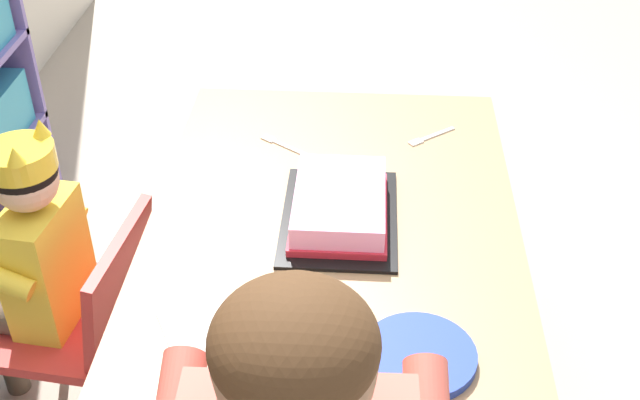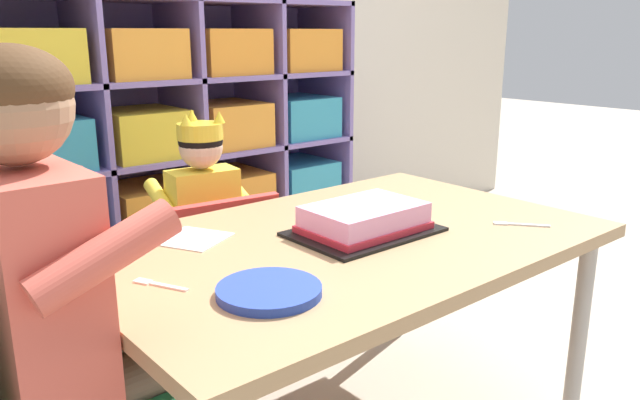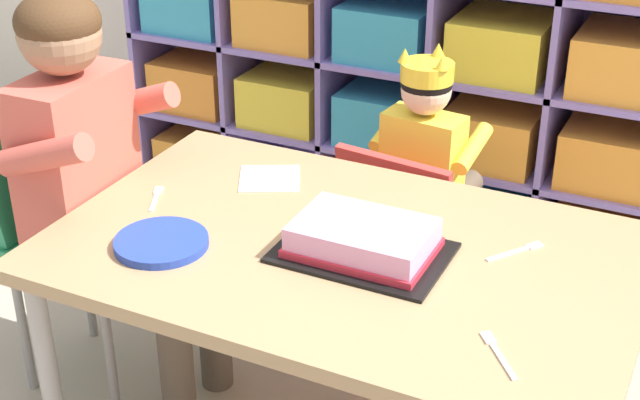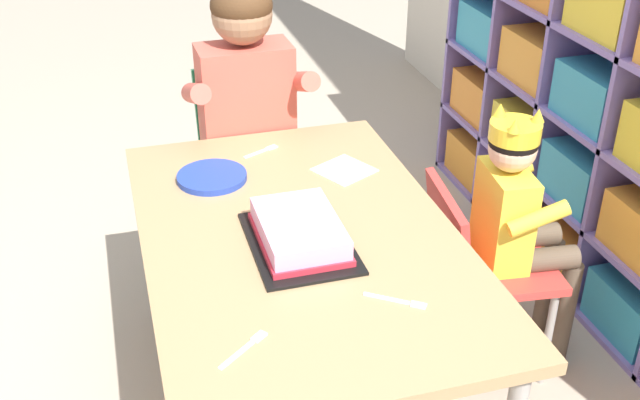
{
  "view_description": "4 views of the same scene",
  "coord_description": "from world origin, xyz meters",
  "px_view_note": "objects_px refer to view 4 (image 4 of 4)",
  "views": [
    {
      "loc": [
        -1.34,
        -0.06,
        1.63
      ],
      "look_at": [
        -0.01,
        0.03,
        0.67
      ],
      "focal_mm": 45.78,
      "sensor_mm": 36.0,
      "label": 1
    },
    {
      "loc": [
        -0.97,
        -1.06,
        1.06
      ],
      "look_at": [
        0.0,
        0.1,
        0.65
      ],
      "focal_mm": 34.92,
      "sensor_mm": 36.0,
      "label": 2
    },
    {
      "loc": [
        0.68,
        -1.52,
        1.56
      ],
      "look_at": [
        -0.05,
        -0.02,
        0.69
      ],
      "focal_mm": 51.31,
      "sensor_mm": 36.0,
      "label": 3
    },
    {
      "loc": [
        1.61,
        -0.41,
        1.64
      ],
      "look_at": [
        0.06,
        0.04,
        0.71
      ],
      "focal_mm": 43.3,
      "sensor_mm": 36.0,
      "label": 4
    }
  ],
  "objects_px": {
    "child_with_crown": "(519,211)",
    "classroom_chair_adult_side": "(246,154)",
    "fork_by_napkin": "(246,347)",
    "fork_near_cake_tray": "(399,301)",
    "classroom_chair_blue": "(478,259)",
    "activity_table": "(300,250)",
    "paper_plate_stack": "(212,177)",
    "fork_scattered_mid_table": "(263,151)",
    "adult_helper_seated": "(251,112)",
    "birthday_cake_on_tray": "(299,233)"
  },
  "relations": [
    {
      "from": "child_with_crown",
      "to": "fork_scattered_mid_table",
      "type": "relative_size",
      "value": 7.06
    },
    {
      "from": "fork_by_napkin",
      "to": "paper_plate_stack",
      "type": "bearing_deg",
      "value": -131.82
    },
    {
      "from": "activity_table",
      "to": "paper_plate_stack",
      "type": "height_order",
      "value": "paper_plate_stack"
    },
    {
      "from": "classroom_chair_blue",
      "to": "adult_helper_seated",
      "type": "relative_size",
      "value": 0.57
    },
    {
      "from": "classroom_chair_blue",
      "to": "activity_table",
      "type": "bearing_deg",
      "value": 101.86
    },
    {
      "from": "paper_plate_stack",
      "to": "fork_scattered_mid_table",
      "type": "height_order",
      "value": "paper_plate_stack"
    },
    {
      "from": "adult_helper_seated",
      "to": "birthday_cake_on_tray",
      "type": "xyz_separation_m",
      "value": [
        0.7,
        -0.02,
        -0.03
      ]
    },
    {
      "from": "classroom_chair_blue",
      "to": "fork_scattered_mid_table",
      "type": "relative_size",
      "value": 5.05
    },
    {
      "from": "classroom_chair_adult_side",
      "to": "fork_scattered_mid_table",
      "type": "height_order",
      "value": "classroom_chair_adult_side"
    },
    {
      "from": "activity_table",
      "to": "fork_scattered_mid_table",
      "type": "relative_size",
      "value": 10.54
    },
    {
      "from": "activity_table",
      "to": "adult_helper_seated",
      "type": "distance_m",
      "value": 0.66
    },
    {
      "from": "fork_near_cake_tray",
      "to": "fork_by_napkin",
      "type": "bearing_deg",
      "value": 44.67
    },
    {
      "from": "classroom_chair_blue",
      "to": "fork_near_cake_tray",
      "type": "distance_m",
      "value": 0.61
    },
    {
      "from": "classroom_chair_adult_side",
      "to": "fork_scattered_mid_table",
      "type": "bearing_deg",
      "value": -90.3
    },
    {
      "from": "adult_helper_seated",
      "to": "fork_scattered_mid_table",
      "type": "distance_m",
      "value": 0.17
    },
    {
      "from": "birthday_cake_on_tray",
      "to": "fork_by_napkin",
      "type": "distance_m",
      "value": 0.4
    },
    {
      "from": "child_with_crown",
      "to": "birthday_cake_on_tray",
      "type": "height_order",
      "value": "child_with_crown"
    },
    {
      "from": "classroom_chair_adult_side",
      "to": "classroom_chair_blue",
      "type": "bearing_deg",
      "value": -54.13
    },
    {
      "from": "birthday_cake_on_tray",
      "to": "fork_scattered_mid_table",
      "type": "xyz_separation_m",
      "value": [
        -0.54,
        0.03,
        -0.03
      ]
    },
    {
      "from": "child_with_crown",
      "to": "adult_helper_seated",
      "type": "height_order",
      "value": "adult_helper_seated"
    },
    {
      "from": "activity_table",
      "to": "classroom_chair_adult_side",
      "type": "distance_m",
      "value": 0.77
    },
    {
      "from": "fork_scattered_mid_table",
      "to": "fork_near_cake_tray",
      "type": "bearing_deg",
      "value": 73.13
    },
    {
      "from": "paper_plate_stack",
      "to": "birthday_cake_on_tray",
      "type": "bearing_deg",
      "value": 21.37
    },
    {
      "from": "activity_table",
      "to": "classroom_chair_blue",
      "type": "xyz_separation_m",
      "value": [
        -0.05,
        0.55,
        -0.17
      ]
    },
    {
      "from": "classroom_chair_adult_side",
      "to": "fork_scattered_mid_table",
      "type": "xyz_separation_m",
      "value": [
        0.28,
        0.0,
        0.14
      ]
    },
    {
      "from": "classroom_chair_blue",
      "to": "fork_scattered_mid_table",
      "type": "distance_m",
      "value": 0.73
    },
    {
      "from": "paper_plate_stack",
      "to": "fork_scattered_mid_table",
      "type": "bearing_deg",
      "value": 127.82
    },
    {
      "from": "classroom_chair_adult_side",
      "to": "paper_plate_stack",
      "type": "xyz_separation_m",
      "value": [
        0.42,
        -0.18,
        0.15
      ]
    },
    {
      "from": "child_with_crown",
      "to": "classroom_chair_adult_side",
      "type": "bearing_deg",
      "value": 48.42
    },
    {
      "from": "child_with_crown",
      "to": "fork_scattered_mid_table",
      "type": "distance_m",
      "value": 0.79
    },
    {
      "from": "classroom_chair_blue",
      "to": "birthday_cake_on_tray",
      "type": "height_order",
      "value": "birthday_cake_on_tray"
    },
    {
      "from": "classroom_chair_blue",
      "to": "adult_helper_seated",
      "type": "bearing_deg",
      "value": 48.86
    },
    {
      "from": "activity_table",
      "to": "child_with_crown",
      "type": "distance_m",
      "value": 0.66
    },
    {
      "from": "classroom_chair_blue",
      "to": "paper_plate_stack",
      "type": "xyz_separation_m",
      "value": [
        -0.3,
        -0.72,
        0.23
      ]
    },
    {
      "from": "adult_helper_seated",
      "to": "fork_near_cake_tray",
      "type": "relative_size",
      "value": 8.28
    },
    {
      "from": "classroom_chair_adult_side",
      "to": "fork_by_napkin",
      "type": "relative_size",
      "value": 6.07
    },
    {
      "from": "fork_near_cake_tray",
      "to": "fork_scattered_mid_table",
      "type": "bearing_deg",
      "value": -45.69
    },
    {
      "from": "activity_table",
      "to": "adult_helper_seated",
      "type": "xyz_separation_m",
      "value": [
        -0.65,
        0.01,
        0.12
      ]
    },
    {
      "from": "paper_plate_stack",
      "to": "classroom_chair_blue",
      "type": "bearing_deg",
      "value": 67.52
    },
    {
      "from": "fork_by_napkin",
      "to": "fork_near_cake_tray",
      "type": "distance_m",
      "value": 0.36
    },
    {
      "from": "activity_table",
      "to": "classroom_chair_blue",
      "type": "distance_m",
      "value": 0.58
    },
    {
      "from": "paper_plate_stack",
      "to": "fork_by_napkin",
      "type": "relative_size",
      "value": 1.68
    },
    {
      "from": "fork_scattered_mid_table",
      "to": "fork_by_napkin",
      "type": "xyz_separation_m",
      "value": [
        0.88,
        -0.23,
        0.0
      ]
    },
    {
      "from": "activity_table",
      "to": "classroom_chair_adult_side",
      "type": "height_order",
      "value": "classroom_chair_adult_side"
    },
    {
      "from": "fork_by_napkin",
      "to": "fork_near_cake_tray",
      "type": "height_order",
      "value": "same"
    },
    {
      "from": "child_with_crown",
      "to": "paper_plate_stack",
      "type": "xyz_separation_m",
      "value": [
        -0.31,
        -0.82,
        0.08
      ]
    },
    {
      "from": "child_with_crown",
      "to": "classroom_chair_adult_side",
      "type": "distance_m",
      "value": 0.98
    },
    {
      "from": "paper_plate_stack",
      "to": "fork_by_napkin",
      "type": "height_order",
      "value": "paper_plate_stack"
    },
    {
      "from": "paper_plate_stack",
      "to": "fork_near_cake_tray",
      "type": "relative_size",
      "value": 1.58
    },
    {
      "from": "child_with_crown",
      "to": "classroom_chair_adult_side",
      "type": "height_order",
      "value": "child_with_crown"
    }
  ]
}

